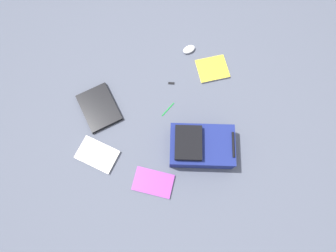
{
  "coord_description": "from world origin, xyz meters",
  "views": [
    {
      "loc": [
        0.54,
        -0.12,
        1.9
      ],
      "look_at": [
        0.01,
        0.03,
        0.02
      ],
      "focal_mm": 28.76,
      "sensor_mm": 36.0,
      "label": 1
    }
  ],
  "objects_px": {
    "book_comic": "(97,155)",
    "pen_black": "(168,109)",
    "laptop": "(99,108)",
    "computer_mouse": "(189,49)",
    "book_red": "(153,182)",
    "backpack": "(200,146)",
    "usb_stick": "(171,83)",
    "book_blue": "(212,69)"
  },
  "relations": [
    {
      "from": "book_comic",
      "to": "pen_black",
      "type": "bearing_deg",
      "value": 107.88
    },
    {
      "from": "pen_black",
      "to": "usb_stick",
      "type": "height_order",
      "value": "pen_black"
    },
    {
      "from": "laptop",
      "to": "book_comic",
      "type": "height_order",
      "value": "laptop"
    },
    {
      "from": "book_red",
      "to": "usb_stick",
      "type": "distance_m",
      "value": 0.76
    },
    {
      "from": "pen_black",
      "to": "book_blue",
      "type": "bearing_deg",
      "value": 117.23
    },
    {
      "from": "backpack",
      "to": "book_comic",
      "type": "xyz_separation_m",
      "value": [
        -0.16,
        -0.71,
        -0.07
      ]
    },
    {
      "from": "laptop",
      "to": "pen_black",
      "type": "xyz_separation_m",
      "value": [
        0.16,
        0.49,
        -0.01
      ]
    },
    {
      "from": "book_comic",
      "to": "computer_mouse",
      "type": "distance_m",
      "value": 1.08
    },
    {
      "from": "computer_mouse",
      "to": "book_blue",
      "type": "bearing_deg",
      "value": 16.2
    },
    {
      "from": "pen_black",
      "to": "usb_stick",
      "type": "bearing_deg",
      "value": 156.53
    },
    {
      "from": "book_blue",
      "to": "pen_black",
      "type": "distance_m",
      "value": 0.48
    },
    {
      "from": "backpack",
      "to": "usb_stick",
      "type": "xyz_separation_m",
      "value": [
        -0.55,
        -0.04,
        -0.08
      ]
    },
    {
      "from": "laptop",
      "to": "book_comic",
      "type": "distance_m",
      "value": 0.35
    },
    {
      "from": "laptop",
      "to": "computer_mouse",
      "type": "relative_size",
      "value": 3.56
    },
    {
      "from": "laptop",
      "to": "computer_mouse",
      "type": "bearing_deg",
      "value": 109.33
    },
    {
      "from": "laptop",
      "to": "book_red",
      "type": "relative_size",
      "value": 1.16
    },
    {
      "from": "book_red",
      "to": "pen_black",
      "type": "bearing_deg",
      "value": 152.62
    },
    {
      "from": "book_red",
      "to": "book_blue",
      "type": "bearing_deg",
      "value": 136.14
    },
    {
      "from": "book_comic",
      "to": "usb_stick",
      "type": "height_order",
      "value": "book_comic"
    },
    {
      "from": "book_red",
      "to": "book_blue",
      "type": "xyz_separation_m",
      "value": [
        -0.71,
        0.68,
        0.0
      ]
    },
    {
      "from": "book_red",
      "to": "usb_stick",
      "type": "relative_size",
      "value": 6.62
    },
    {
      "from": "backpack",
      "to": "computer_mouse",
      "type": "xyz_separation_m",
      "value": [
        -0.78,
        0.17,
        -0.07
      ]
    },
    {
      "from": "backpack",
      "to": "computer_mouse",
      "type": "relative_size",
      "value": 4.87
    },
    {
      "from": "laptop",
      "to": "book_blue",
      "type": "bearing_deg",
      "value": 94.01
    },
    {
      "from": "computer_mouse",
      "to": "usb_stick",
      "type": "distance_m",
      "value": 0.32
    },
    {
      "from": "book_red",
      "to": "computer_mouse",
      "type": "relative_size",
      "value": 3.06
    },
    {
      "from": "laptop",
      "to": "usb_stick",
      "type": "bearing_deg",
      "value": 94.17
    },
    {
      "from": "backpack",
      "to": "computer_mouse",
      "type": "bearing_deg",
      "value": 167.41
    },
    {
      "from": "laptop",
      "to": "computer_mouse",
      "type": "xyz_separation_m",
      "value": [
        -0.28,
        0.79,
        0.0
      ]
    },
    {
      "from": "laptop",
      "to": "computer_mouse",
      "type": "distance_m",
      "value": 0.84
    },
    {
      "from": "book_comic",
      "to": "computer_mouse",
      "type": "xyz_separation_m",
      "value": [
        -0.62,
        0.88,
        0.01
      ]
    },
    {
      "from": "backpack",
      "to": "book_red",
      "type": "bearing_deg",
      "value": -70.23
    },
    {
      "from": "pen_black",
      "to": "laptop",
      "type": "bearing_deg",
      "value": -107.57
    },
    {
      "from": "usb_stick",
      "to": "laptop",
      "type": "bearing_deg",
      "value": -85.83
    },
    {
      "from": "book_red",
      "to": "book_blue",
      "type": "relative_size",
      "value": 1.3
    },
    {
      "from": "computer_mouse",
      "to": "book_red",
      "type": "bearing_deg",
      "value": -44.72
    },
    {
      "from": "laptop",
      "to": "book_red",
      "type": "xyz_separation_m",
      "value": [
        0.64,
        0.24,
        -0.01
      ]
    },
    {
      "from": "book_comic",
      "to": "pen_black",
      "type": "height_order",
      "value": "book_comic"
    },
    {
      "from": "laptop",
      "to": "usb_stick",
      "type": "relative_size",
      "value": 7.7
    },
    {
      "from": "book_red",
      "to": "book_comic",
      "type": "xyz_separation_m",
      "value": [
        -0.3,
        -0.33,
        0.0
      ]
    },
    {
      "from": "laptop",
      "to": "usb_stick",
      "type": "distance_m",
      "value": 0.58
    },
    {
      "from": "book_red",
      "to": "backpack",
      "type": "bearing_deg",
      "value": 109.77
    }
  ]
}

